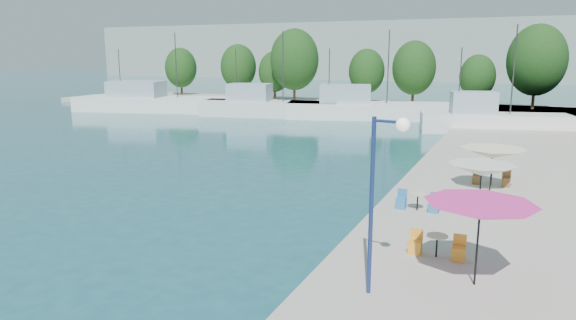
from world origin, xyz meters
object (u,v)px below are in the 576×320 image
at_px(trawler_04, 490,121).
at_px(street_lamp, 383,174).
at_px(umbrella_white, 482,170).
at_px(trawler_02, 266,107).
at_px(trawler_03, 365,109).
at_px(trawler_01, 157,103).
at_px(umbrella_cream, 493,153).
at_px(umbrella_pink, 480,211).

bearing_deg(trawler_04, street_lamp, -105.40).
bearing_deg(umbrella_white, trawler_02, 129.28).
relative_size(trawler_02, street_lamp, 3.31).
distance_m(trawler_03, umbrella_white, 37.28).
relative_size(trawler_02, trawler_04, 1.22).
xyz_separation_m(trawler_01, umbrella_cream, (41.22, -26.67, 1.42)).
distance_m(trawler_01, umbrella_cream, 49.12).
relative_size(trawler_01, trawler_03, 1.17).
height_order(umbrella_pink, street_lamp, street_lamp).
bearing_deg(umbrella_white, trawler_04, 92.16).
distance_m(trawler_01, trawler_02, 15.21).
height_order(trawler_03, street_lamp, trawler_03).
xyz_separation_m(trawler_03, umbrella_cream, (14.82, -30.14, 1.42)).
bearing_deg(trawler_02, umbrella_white, -62.31).
bearing_deg(umbrella_cream, umbrella_pink, -89.01).
distance_m(trawler_03, umbrella_pink, 44.20).
distance_m(umbrella_pink, umbrella_white, 7.27).
relative_size(trawler_02, umbrella_white, 6.02).
bearing_deg(umbrella_cream, street_lamp, -99.36).
xyz_separation_m(umbrella_pink, umbrella_white, (-0.42, 7.25, -0.34)).
bearing_deg(trawler_03, trawler_02, 177.05).
bearing_deg(street_lamp, umbrella_cream, 91.06).
height_order(trawler_04, street_lamp, trawler_04).
distance_m(umbrella_white, street_lamp, 9.43).
distance_m(trawler_04, street_lamp, 37.88).
bearing_deg(trawler_01, street_lamp, -60.91).
xyz_separation_m(trawler_02, trawler_03, (11.22, 2.72, -0.00)).
bearing_deg(trawler_04, trawler_01, 162.86).
bearing_deg(street_lamp, trawler_02, 130.83).
xyz_separation_m(trawler_01, umbrella_white, (41.00, -30.80, 1.43)).
xyz_separation_m(trawler_02, trawler_04, (24.73, -2.89, 0.00)).
height_order(trawler_02, trawler_03, same).
height_order(trawler_04, umbrella_cream, trawler_04).
height_order(trawler_04, umbrella_white, trawler_04).
bearing_deg(umbrella_pink, trawler_01, 137.42).
xyz_separation_m(trawler_02, umbrella_pink, (26.23, -38.81, 1.77)).
distance_m(trawler_03, umbrella_cream, 33.62).
distance_m(trawler_02, trawler_03, 11.54).
bearing_deg(umbrella_white, trawler_03, 113.06).
distance_m(trawler_01, umbrella_white, 51.30).
height_order(trawler_01, trawler_03, same).
distance_m(trawler_03, street_lamp, 45.27).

